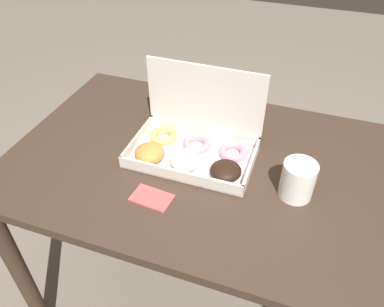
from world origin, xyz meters
TOP-DOWN VIEW (x-y plane):
  - ground_plane at (0.00, 0.00)m, footprint 8.00×8.00m
  - dining_table at (0.00, 0.00)m, footprint 1.17×0.78m
  - donut_box at (-0.02, 0.01)m, footprint 0.38×0.24m
  - coffee_mug at (0.30, -0.05)m, footprint 0.09×0.09m
  - paper_napkin at (-0.07, -0.20)m, footprint 0.12×0.08m

SIDE VIEW (x-z plane):
  - ground_plane at x=0.00m, z-range 0.00..0.00m
  - dining_table at x=0.00m, z-range 0.27..1.05m
  - paper_napkin at x=-0.07m, z-range 0.78..0.78m
  - donut_box at x=-0.02m, z-range 0.69..0.95m
  - coffee_mug at x=0.30m, z-range 0.78..0.89m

